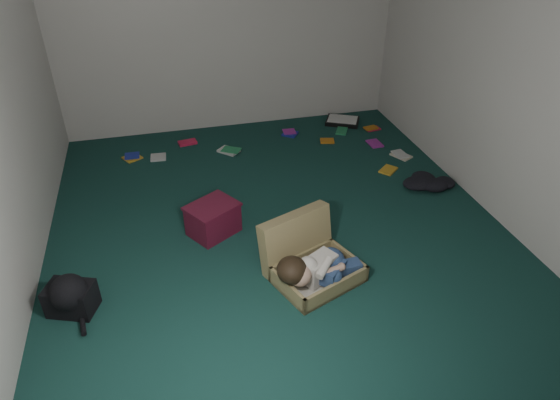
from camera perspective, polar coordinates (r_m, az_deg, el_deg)
name	(u,v)px	position (r m, az deg, el deg)	size (l,w,h in m)	color
floor	(276,223)	(4.59, -0.47, -2.68)	(4.50, 4.50, 0.00)	#143933
wall_back	(228,20)	(6.09, -6.02, 19.77)	(4.50, 4.50, 0.00)	silver
wall_front	(408,275)	(2.13, 14.42, -8.31)	(4.50, 4.50, 0.00)	silver
wall_right	(500,67)	(4.83, 23.86, 13.75)	(4.50, 4.50, 0.00)	silver
suitcase	(309,259)	(3.97, 3.30, -6.75)	(0.82, 0.81, 0.47)	#958352
person	(317,268)	(3.83, 4.31, -7.76)	(0.71, 0.36, 0.29)	silver
maroon_bin	(213,219)	(4.43, -7.67, -2.16)	(0.53, 0.50, 0.29)	#571126
backpack	(71,297)	(3.97, -22.78, -10.23)	(0.41, 0.33, 0.25)	black
clothing_pile	(430,179)	(5.34, 16.82, 2.35)	(0.49, 0.40, 0.16)	black
paper_tray	(342,121)	(6.57, 7.15, 8.96)	(0.51, 0.46, 0.06)	black
book_scatter	(292,146)	(5.91, 1.39, 6.19)	(3.15, 1.44, 0.02)	gold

